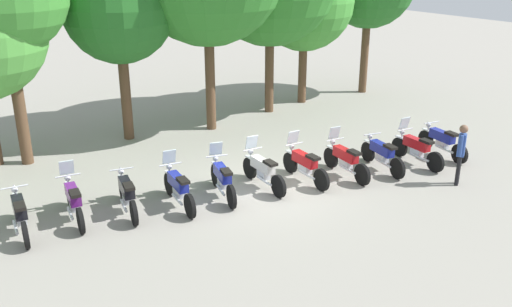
% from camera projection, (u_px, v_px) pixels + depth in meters
% --- Properties ---
extents(ground_plane, '(80.00, 80.00, 0.00)m').
position_uv_depth(ground_plane, '(265.00, 188.00, 15.57)').
color(ground_plane, gray).
extents(motorcycle_0, '(0.62, 2.19, 0.99)m').
position_uv_depth(motorcycle_0, '(20.00, 214.00, 12.97)').
color(motorcycle_0, black).
rests_on(motorcycle_0, ground_plane).
extents(motorcycle_1, '(0.63, 2.19, 1.37)m').
position_uv_depth(motorcycle_1, '(74.00, 200.00, 13.64)').
color(motorcycle_1, black).
rests_on(motorcycle_1, ground_plane).
extents(motorcycle_2, '(0.70, 2.18, 0.99)m').
position_uv_depth(motorcycle_2, '(127.00, 194.00, 14.03)').
color(motorcycle_2, black).
rests_on(motorcycle_2, ground_plane).
extents(motorcycle_3, '(0.62, 2.19, 1.37)m').
position_uv_depth(motorcycle_3, '(178.00, 187.00, 14.38)').
color(motorcycle_3, black).
rests_on(motorcycle_3, ground_plane).
extents(motorcycle_4, '(0.77, 2.16, 1.37)m').
position_uv_depth(motorcycle_4, '(222.00, 178.00, 14.94)').
color(motorcycle_4, black).
rests_on(motorcycle_4, ground_plane).
extents(motorcycle_5, '(0.62, 2.19, 1.37)m').
position_uv_depth(motorcycle_5, '(263.00, 170.00, 15.50)').
color(motorcycle_5, black).
rests_on(motorcycle_5, ground_plane).
extents(motorcycle_6, '(0.62, 2.19, 1.37)m').
position_uv_depth(motorcycle_6, '(305.00, 164.00, 15.92)').
color(motorcycle_6, black).
rests_on(motorcycle_6, ground_plane).
extents(motorcycle_7, '(0.62, 2.19, 1.37)m').
position_uv_depth(motorcycle_7, '(345.00, 159.00, 16.29)').
color(motorcycle_7, black).
rests_on(motorcycle_7, ground_plane).
extents(motorcycle_8, '(0.71, 2.18, 0.99)m').
position_uv_depth(motorcycle_8, '(382.00, 154.00, 16.75)').
color(motorcycle_8, black).
rests_on(motorcycle_8, ground_plane).
extents(motorcycle_9, '(0.62, 2.19, 1.37)m').
position_uv_depth(motorcycle_9, '(416.00, 148.00, 17.21)').
color(motorcycle_9, black).
rests_on(motorcycle_9, ground_plane).
extents(motorcycle_10, '(0.66, 2.18, 0.99)m').
position_uv_depth(motorcycle_10, '(442.00, 141.00, 17.89)').
color(motorcycle_10, black).
rests_on(motorcycle_10, ground_plane).
extents(person_0, '(0.38, 0.32, 1.79)m').
position_uv_depth(person_0, '(461.00, 150.00, 15.48)').
color(person_0, black).
rests_on(person_0, ground_plane).
extents(tree_3, '(3.74, 3.74, 6.45)m').
position_uv_depth(tree_3, '(118.00, 8.00, 18.12)').
color(tree_3, brown).
rests_on(tree_3, ground_plane).
extents(tree_6, '(4.14, 4.14, 6.41)m').
position_uv_depth(tree_6, '(305.00, 1.00, 22.88)').
color(tree_6, brown).
rests_on(tree_6, ground_plane).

